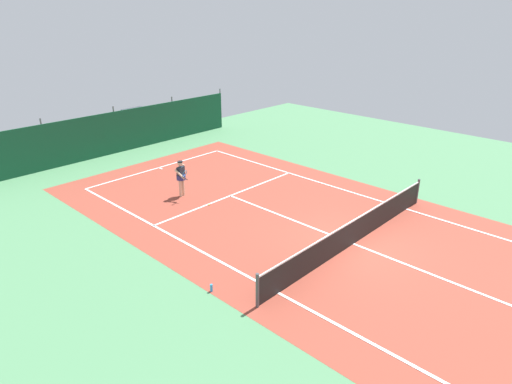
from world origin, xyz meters
TOP-DOWN VIEW (x-y plane):
  - ground_plane at (0.00, 0.00)m, footprint 36.00×36.00m
  - court_surface at (0.00, 0.00)m, footprint 11.02×26.60m
  - tennis_net at (0.00, 0.00)m, footprint 10.12×0.10m
  - back_fence at (-0.00, 16.36)m, footprint 16.30×0.98m
  - tennis_player at (-1.49, 7.96)m, footprint 0.58×0.82m
  - tennis_ball_near_player at (-1.34, 6.31)m, footprint 0.07×0.07m
  - parked_car at (3.10, 18.24)m, footprint 2.20×4.30m
  - water_bottle at (-5.41, 1.51)m, footprint 0.08×0.08m

SIDE VIEW (x-z plane):
  - ground_plane at x=0.00m, z-range 0.00..0.00m
  - court_surface at x=0.00m, z-range 0.00..0.01m
  - tennis_ball_near_player at x=-1.34m, z-range 0.00..0.07m
  - water_bottle at x=-5.41m, z-range 0.00..0.24m
  - tennis_net at x=0.00m, z-range -0.04..1.06m
  - back_fence at x=0.00m, z-range -0.68..2.02m
  - parked_car at x=3.10m, z-range 0.00..1.68m
  - tennis_player at x=-1.49m, z-range 0.14..1.78m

